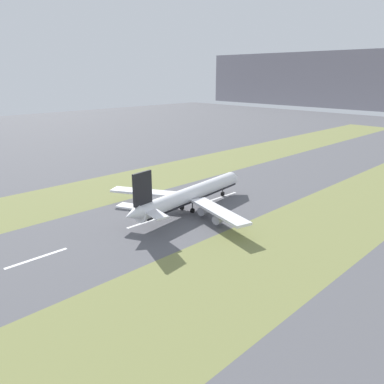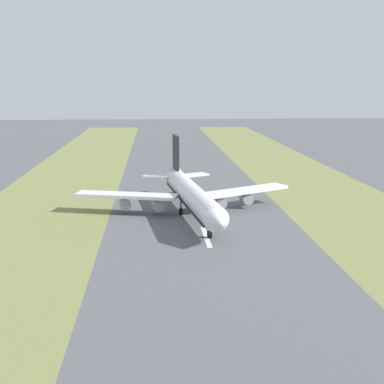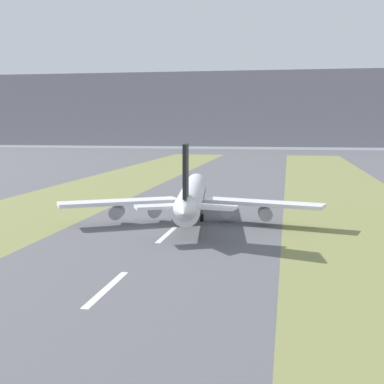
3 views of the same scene
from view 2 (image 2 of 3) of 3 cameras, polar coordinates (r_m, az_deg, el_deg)
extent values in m
plane|color=#56565B|center=(153.14, 0.64, -2.24)|extent=(800.00, 800.00, 0.00)
cube|color=olive|center=(163.07, 16.61, -1.87)|extent=(40.00, 600.00, 0.01)
cube|color=olive|center=(156.08, -16.07, -2.43)|extent=(40.00, 600.00, 0.01)
cube|color=silver|center=(207.60, -0.63, 1.44)|extent=(1.20, 18.00, 0.01)
cube|color=silver|center=(168.47, 0.20, -0.96)|extent=(1.20, 18.00, 0.01)
cube|color=silver|center=(129.86, 1.53, -4.78)|extent=(1.20, 18.00, 0.01)
cylinder|color=white|center=(147.52, 0.00, -0.30)|extent=(13.12, 56.31, 6.00)
cone|color=white|center=(118.59, 2.94, -3.28)|extent=(6.47, 5.71, 5.88)
cone|color=white|center=(177.33, -1.99, 1.97)|extent=(5.83, 6.60, 5.10)
cube|color=black|center=(147.87, 0.00, -0.93)|extent=(12.53, 54.05, 0.70)
cube|color=white|center=(158.82, 5.68, 0.16)|extent=(28.22, 19.45, 0.90)
cube|color=white|center=(152.36, -7.01, -0.35)|extent=(29.57, 13.14, 0.90)
cylinder|color=#93939E|center=(154.02, 2.99, -1.09)|extent=(3.79, 5.17, 3.20)
cylinder|color=#93939E|center=(159.73, 5.80, -0.67)|extent=(3.79, 5.17, 3.20)
cylinder|color=#93939E|center=(150.63, -3.66, -1.38)|extent=(3.79, 5.17, 3.20)
cylinder|color=#93939E|center=(153.12, -7.18, -1.24)|extent=(3.79, 5.17, 3.20)
cube|color=black|center=(171.31, -1.73, 4.24)|extent=(1.82, 8.04, 11.00)
cube|color=white|center=(173.44, 0.07, 1.83)|extent=(10.92, 8.26, 0.60)
cube|color=white|center=(171.60, -3.53, 1.70)|extent=(10.64, 6.17, 0.60)
cylinder|color=#59595E|center=(128.19, 1.90, -3.85)|extent=(0.50, 0.50, 3.20)
cylinder|color=black|center=(128.62, 1.89, -4.53)|extent=(1.12, 1.90, 1.80)
cylinder|color=#59595E|center=(151.70, 0.74, -1.40)|extent=(0.50, 0.50, 3.20)
cylinder|color=black|center=(152.07, 0.74, -1.99)|extent=(1.12, 1.90, 1.80)
cylinder|color=#59595E|center=(150.72, -1.20, -1.49)|extent=(0.50, 0.50, 3.20)
cylinder|color=black|center=(151.09, -1.19, -2.08)|extent=(1.12, 1.90, 1.80)
camera|label=1|loc=(255.14, -24.89, 13.65)|focal=35.00mm
camera|label=3|loc=(277.62, -7.00, 8.92)|focal=50.00mm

